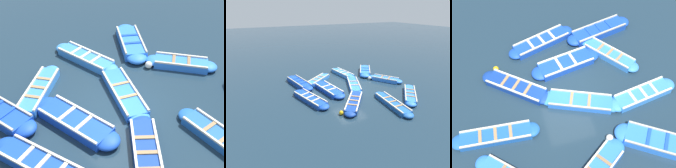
{
  "view_description": "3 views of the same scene",
  "coord_description": "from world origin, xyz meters",
  "views": [
    {
      "loc": [
        -6.15,
        -6.36,
        8.11
      ],
      "look_at": [
        0.31,
        0.76,
        0.54
      ],
      "focal_mm": 50.0,
      "sensor_mm": 36.0,
      "label": 1
    },
    {
      "loc": [
        -6.91,
        -11.71,
        6.38
      ],
      "look_at": [
        -0.97,
        0.33,
        0.53
      ],
      "focal_mm": 28.0,
      "sensor_mm": 36.0,
      "label": 2
    },
    {
      "loc": [
        8.33,
        -2.56,
        12.33
      ],
      "look_at": [
        -0.43,
        -0.12,
        0.37
      ],
      "focal_mm": 50.0,
      "sensor_mm": 36.0,
      "label": 3
    }
  ],
  "objects": [
    {
      "name": "boat_broadside",
      "position": [
        -1.81,
        0.36,
        0.18
      ],
      "size": [
        1.6,
        3.87,
        0.42
      ],
      "color": "#1947B7",
      "rests_on": "ground"
    },
    {
      "name": "boat_outer_left",
      "position": [
        -3.65,
        2.8,
        0.2
      ],
      "size": [
        1.72,
        4.04,
        0.46
      ],
      "color": "#1947B7",
      "rests_on": "ground"
    },
    {
      "name": "boat_tucked",
      "position": [
        -1.82,
        2.75,
        0.17
      ],
      "size": [
        3.22,
        2.63,
        0.4
      ],
      "color": "#3884E0",
      "rests_on": "ground"
    },
    {
      "name": "boat_centre",
      "position": [
        3.95,
        0.14,
        0.17
      ],
      "size": [
        2.51,
        3.05,
        0.39
      ],
      "color": "blue",
      "rests_on": "ground"
    },
    {
      "name": "boat_outer_right",
      "position": [
        3.51,
        2.9,
        0.2
      ],
      "size": [
        2.83,
        3.59,
        0.47
      ],
      "color": "blue",
      "rests_on": "ground"
    },
    {
      "name": "boat_mid_row",
      "position": [
        -3.69,
        -0.5,
        0.17
      ],
      "size": [
        1.96,
        3.98,
        0.4
      ],
      "color": "#1947B7",
      "rests_on": "ground"
    },
    {
      "name": "buoy_yellow_far",
      "position": [
        2.78,
        1.04,
        0.16
      ],
      "size": [
        0.33,
        0.33,
        0.33
      ],
      "primitive_type": "sphere",
      "color": "silver",
      "rests_on": "ground"
    },
    {
      "name": "ground_plane",
      "position": [
        0.0,
        0.0,
        0.0
      ],
      "size": [
        120.0,
        120.0,
        0.0
      ],
      "primitive_type": "plane",
      "color": "#1C303F"
    },
    {
      "name": "buoy_orange_near",
      "position": [
        -2.46,
        -3.16,
        0.15
      ],
      "size": [
        0.29,
        0.29,
        0.29
      ],
      "primitive_type": "sphere",
      "color": "#EAB214",
      "rests_on": "ground"
    },
    {
      "name": "boat_far_corner",
      "position": [
        -1.03,
        -2.37,
        0.16
      ],
      "size": [
        3.03,
        3.39,
        0.38
      ],
      "color": "navy",
      "rests_on": "ground"
    },
    {
      "name": "boat_inner_gap",
      "position": [
        0.61,
        0.38,
        0.15
      ],
      "size": [
        2.22,
        3.83,
        0.36
      ],
      "color": "blue",
      "rests_on": "ground"
    },
    {
      "name": "boat_drifting",
      "position": [
        1.04,
        3.37,
        0.17
      ],
      "size": [
        1.36,
        3.66,
        0.4
      ],
      "color": "#3884E0",
      "rests_on": "ground"
    },
    {
      "name": "boat_stern_in",
      "position": [
        1.35,
        -3.7,
        0.15
      ],
      "size": [
        1.04,
        3.91,
        0.37
      ],
      "color": "#1E59AD",
      "rests_on": "ground"
    }
  ]
}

